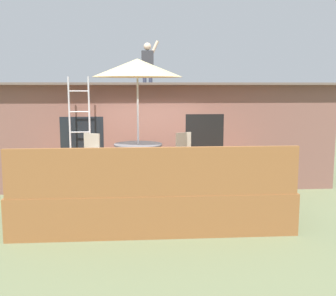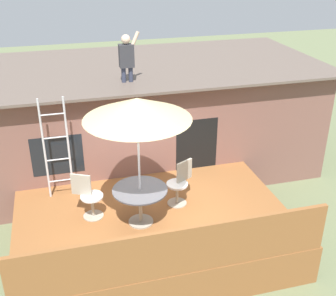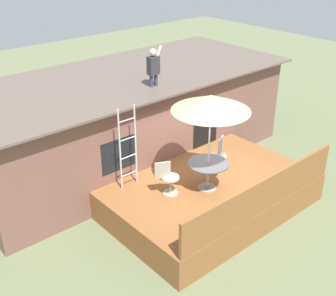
# 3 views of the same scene
# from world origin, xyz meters

# --- Properties ---
(ground_plane) EXTENTS (40.00, 40.00, 0.00)m
(ground_plane) POSITION_xyz_m (0.00, 0.00, 0.00)
(ground_plane) COLOR #66704C
(house) EXTENTS (10.50, 4.50, 2.86)m
(house) POSITION_xyz_m (0.00, 3.60, 1.44)
(house) COLOR brown
(house) RESTS_ON ground
(deck) EXTENTS (5.38, 3.65, 0.80)m
(deck) POSITION_xyz_m (0.00, 0.00, 0.40)
(deck) COLOR brown
(deck) RESTS_ON ground
(deck_railing) EXTENTS (5.28, 0.08, 0.90)m
(deck_railing) POSITION_xyz_m (0.00, -1.78, 1.25)
(deck_railing) COLOR brown
(deck_railing) RESTS_ON deck
(patio_table) EXTENTS (1.04, 1.04, 0.74)m
(patio_table) POSITION_xyz_m (-0.28, -0.22, 1.39)
(patio_table) COLOR #A59E8C
(patio_table) RESTS_ON deck
(patio_umbrella) EXTENTS (1.90, 1.90, 2.54)m
(patio_umbrella) POSITION_xyz_m (-0.28, -0.22, 3.15)
(patio_umbrella) COLOR silver
(patio_umbrella) RESTS_ON deck
(step_ladder) EXTENTS (0.52, 0.04, 2.20)m
(step_ladder) POSITION_xyz_m (-1.70, 1.20, 1.90)
(step_ladder) COLOR silver
(step_ladder) RESTS_ON deck
(person_figure) EXTENTS (0.47, 0.20, 1.11)m
(person_figure) POSITION_xyz_m (0.00, 2.25, 3.47)
(person_figure) COLOR #33384C
(person_figure) RESTS_ON house
(patio_chair_left) EXTENTS (0.59, 0.44, 0.92)m
(patio_chair_left) POSITION_xyz_m (-1.21, 0.26, 1.26)
(patio_chair_left) COLOR #A59E8C
(patio_chair_left) RESTS_ON deck
(patio_chair_right) EXTENTS (0.58, 0.44, 0.92)m
(patio_chair_right) POSITION_xyz_m (0.65, 0.27, 1.26)
(patio_chair_right) COLOR #A59E8C
(patio_chair_right) RESTS_ON deck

